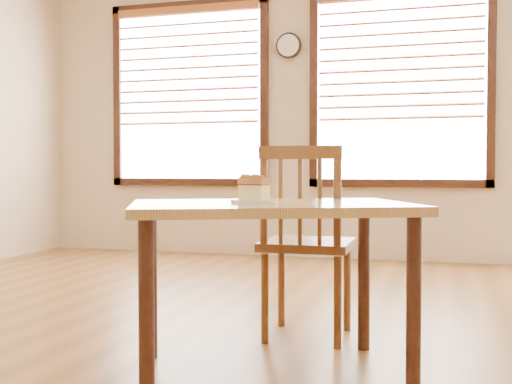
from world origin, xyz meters
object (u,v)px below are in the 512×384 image
cafe_table_main (271,226)px  cafe_chair_main (306,241)px  cake_slice (254,187)px  wall_clock (289,46)px  plate (254,201)px

cafe_table_main → cafe_chair_main: 0.63m
cafe_chair_main → cake_slice: (-0.09, -0.67, 0.30)m
cafe_chair_main → cake_slice: size_ratio=7.43×
wall_clock → cafe_table_main: wall_clock is taller
plate → cafe_chair_main: bearing=82.8°
wall_clock → cake_slice: (0.75, -3.74, -1.33)m
cafe_table_main → cake_slice: cake_slice is taller
plate → cake_slice: size_ratio=1.44×
cake_slice → cafe_chair_main: bearing=93.2°
wall_clock → cake_slice: wall_clock is taller
cafe_table_main → cake_slice: bearing=-163.3°
cake_slice → cafe_table_main: bearing=51.6°
wall_clock → cafe_table_main: bearing=-77.6°
cafe_table_main → cake_slice: size_ratio=10.20×
wall_clock → cake_slice: 4.04m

